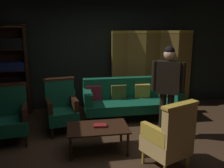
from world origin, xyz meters
The scene contains 12 objects.
ground_plane centered at (0.00, 0.00, 0.00)m, with size 10.00×10.00×0.00m, color #3D2819.
back_wall centered at (0.00, 2.45, 1.40)m, with size 7.20×0.10×2.80m, color black.
folding_screen centered at (1.29, 2.25, 0.99)m, with size 2.12×0.26×1.90m.
bookshelf centered at (-2.15, 2.19, 1.09)m, with size 0.90×0.32×2.05m.
velvet_couch centered at (0.55, 1.46, 0.46)m, with size 2.12×0.78×0.88m.
coffee_table centered at (-0.37, 0.03, 0.37)m, with size 1.00×0.64×0.42m.
armchair_gilt_accent centered at (0.59, -0.68, 0.49)m, with size 0.76×0.76×1.04m.
armchair_wing_left centered at (-1.84, 0.61, 0.49)m, with size 0.65×0.65×1.04m.
armchair_wing_right centered at (-0.98, 0.94, 0.49)m, with size 0.67×0.67×1.04m.
standing_figure centered at (0.92, 0.31, 1.03)m, with size 0.54×0.37×1.70m.
potted_plant centered at (-0.97, 1.64, 0.51)m, with size 0.60×0.60×0.89m.
book_red_leather centered at (-0.33, 0.04, 0.44)m, with size 0.21×0.14×0.03m, color maroon.
Camera 1 is at (-0.81, -3.91, 2.10)m, focal length 41.34 mm.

